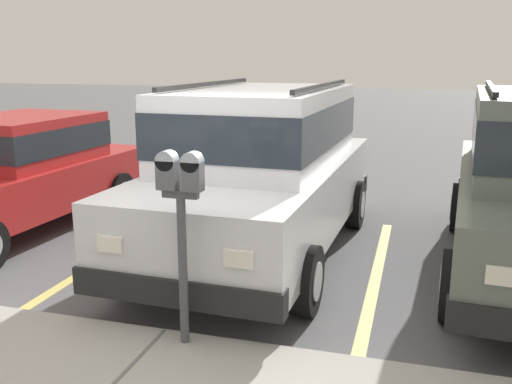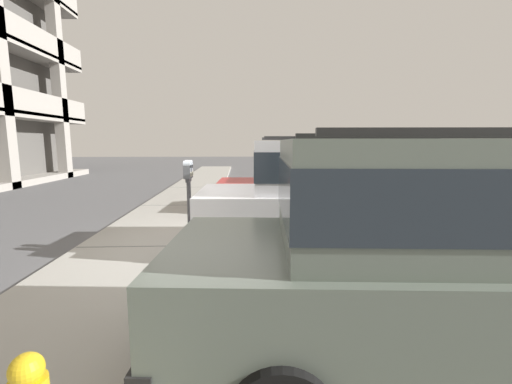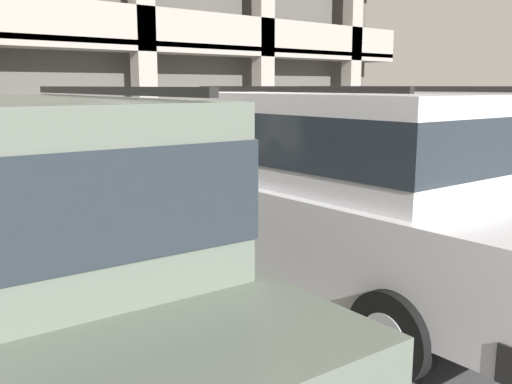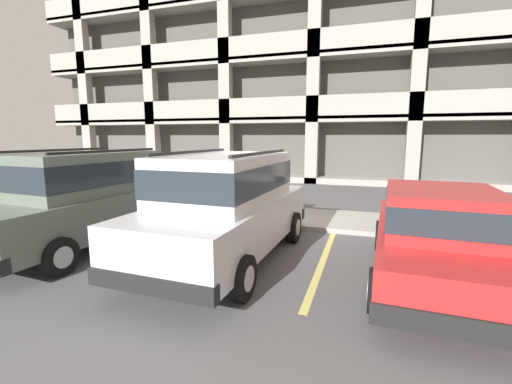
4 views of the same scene
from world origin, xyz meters
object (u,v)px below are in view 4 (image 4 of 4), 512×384
silver_suv (227,202)px  red_sedan (87,195)px  parking_meter_near (263,178)px  fire_hydrant (141,198)px  dark_hatchback (437,234)px  parking_garage (327,76)px  parking_meter_far (72,171)px

silver_suv → red_sedan: same height
silver_suv → parking_meter_near: 2.54m
fire_hydrant → dark_hatchback: bearing=-20.9°
red_sedan → parking_garage: size_ratio=0.15×
parking_meter_near → parking_garage: parking_garage is taller
silver_suv → parking_meter_far: size_ratio=3.20×
silver_suv → parking_garage: 17.22m
red_sedan → dark_hatchback: size_ratio=1.08×
red_sedan → parking_meter_far: 4.17m
dark_hatchback → parking_meter_far: (-9.84, 2.61, 0.43)m
parking_meter_near → parking_meter_far: size_ratio=1.01×
parking_meter_far → parking_garage: (6.09, 13.93, 4.79)m
red_sedan → fire_hydrant: 3.13m
dark_hatchback → parking_garage: 17.74m
red_sedan → parking_meter_near: size_ratio=3.20×
red_sedan → parking_garage: parking_garage is taller
parking_meter_near → parking_meter_far: bearing=179.7°
red_sedan → fire_hydrant: size_ratio=7.00×
dark_hatchback → fire_hydrant: 8.05m
parking_garage → fire_hydrant: bearing=-105.4°
red_sedan → parking_meter_far: size_ratio=3.24×
silver_suv → parking_garage: (-0.24, 16.49, 4.95)m
dark_hatchback → parking_garage: (-3.75, 16.53, 5.21)m
parking_meter_near → fire_hydrant: parking_meter_near is taller
red_sedan → dark_hatchback: (6.63, 0.07, -0.27)m
parking_meter_near → fire_hydrant: 4.03m
red_sedan → parking_meter_near: red_sedan is taller
parking_meter_near → fire_hydrant: bearing=175.7°
silver_suv → red_sedan: (-3.13, -0.11, 0.00)m
red_sedan → parking_garage: bearing=84.2°
silver_suv → fire_hydrant: bearing=147.0°
parking_meter_far → fire_hydrant: parking_meter_far is taller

